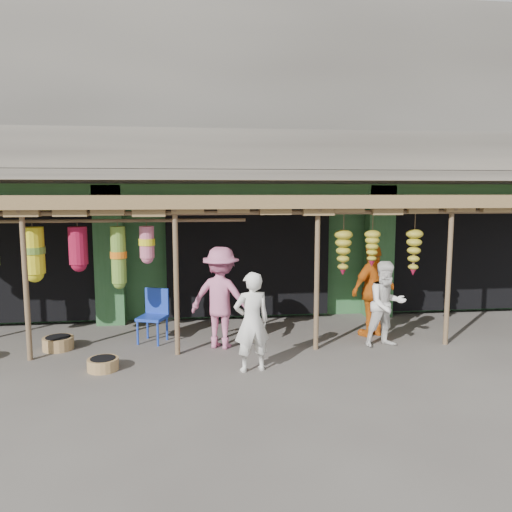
{
  "coord_description": "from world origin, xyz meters",
  "views": [
    {
      "loc": [
        -1.13,
        -8.84,
        2.87
      ],
      "look_at": [
        0.04,
        1.0,
        1.58
      ],
      "focal_mm": 35.0,
      "sensor_mm": 36.0,
      "label": 1
    }
  ],
  "objects": [
    {
      "name": "ground",
      "position": [
        0.0,
        0.0,
        0.0
      ],
      "size": [
        80.0,
        80.0,
        0.0
      ],
      "primitive_type": "plane",
      "color": "#514C47",
      "rests_on": "ground"
    },
    {
      "name": "building",
      "position": [
        -0.0,
        4.87,
        3.37
      ],
      "size": [
        16.4,
        6.8,
        7.0
      ],
      "color": "gray",
      "rests_on": "ground"
    },
    {
      "name": "awning",
      "position": [
        -0.2,
        0.8,
        2.58
      ],
      "size": [
        14.0,
        2.7,
        2.79
      ],
      "color": "brown",
      "rests_on": "ground"
    },
    {
      "name": "blue_chair",
      "position": [
        -1.97,
        0.66,
        0.56
      ],
      "size": [
        0.62,
        0.63,
        1.01
      ],
      "rotation": [
        0.0,
        0.0,
        -0.36
      ],
      "color": "#1B3BB4",
      "rests_on": "ground"
    },
    {
      "name": "basket_left",
      "position": [
        -3.68,
        0.34,
        0.11
      ],
      "size": [
        0.69,
        0.69,
        0.23
      ],
      "primitive_type": "cylinder",
      "rotation": [
        0.0,
        0.0,
        0.32
      ],
      "color": "olive",
      "rests_on": "ground"
    },
    {
      "name": "basket_mid",
      "position": [
        -2.67,
        -0.85,
        0.1
      ],
      "size": [
        0.53,
        0.53,
        0.19
      ],
      "primitive_type": "cylinder",
      "rotation": [
        0.0,
        0.0,
        -0.07
      ],
      "color": "#986A44",
      "rests_on": "ground"
    },
    {
      "name": "person_front",
      "position": [
        -0.29,
        -1.16,
        0.81
      ],
      "size": [
        0.65,
        0.5,
        1.61
      ],
      "primitive_type": "imported",
      "rotation": [
        0.0,
        0.0,
        3.35
      ],
      "color": "white",
      "rests_on": "ground"
    },
    {
      "name": "person_right",
      "position": [
        2.33,
        -0.18,
        0.8
      ],
      "size": [
        0.87,
        0.73,
        1.6
      ],
      "primitive_type": "imported",
      "rotation": [
        0.0,
        0.0,
        0.17
      ],
      "color": "white",
      "rests_on": "ground"
    },
    {
      "name": "person_vendor",
      "position": [
        2.33,
        0.51,
        0.93
      ],
      "size": [
        1.17,
        0.87,
        1.85
      ],
      "primitive_type": "imported",
      "rotation": [
        0.0,
        0.0,
        3.58
      ],
      "color": "orange",
      "rests_on": "ground"
    },
    {
      "name": "person_shopper",
      "position": [
        -0.71,
        0.14,
        0.93
      ],
      "size": [
        1.38,
        1.12,
        1.87
      ],
      "primitive_type": "imported",
      "rotation": [
        0.0,
        0.0,
        2.73
      ],
      "color": "#CD6C93",
      "rests_on": "ground"
    }
  ]
}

